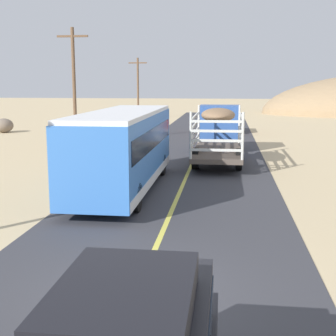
% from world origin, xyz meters
% --- Properties ---
extents(ground_plane, '(240.00, 240.00, 0.00)m').
position_xyz_m(ground_plane, '(0.00, 0.00, 0.00)').
color(ground_plane, '#CCB284').
extents(road_surface, '(8.00, 120.00, 0.02)m').
position_xyz_m(road_surface, '(0.00, 0.00, 0.01)').
color(road_surface, '#38383D').
rests_on(road_surface, ground).
extents(road_centre_line, '(0.16, 117.60, 0.00)m').
position_xyz_m(road_centre_line, '(0.00, 0.00, 0.02)').
color(road_centre_line, '#D8CC4C').
rests_on(road_centre_line, road_surface).
extents(livestock_truck, '(2.53, 9.70, 3.02)m').
position_xyz_m(livestock_truck, '(1.37, 19.02, 1.79)').
color(livestock_truck, '#3359A5').
rests_on(livestock_truck, road_surface).
extents(bus, '(2.54, 10.00, 3.21)m').
position_xyz_m(bus, '(-2.30, 9.50, 1.75)').
color(bus, '#3872C6').
rests_on(bus, road_surface).
extents(car_far, '(1.90, 4.62, 1.93)m').
position_xyz_m(car_far, '(1.52, 32.40, 1.09)').
color(car_far, '#B2261E').
rests_on(car_far, road_surface).
extents(power_pole_mid, '(2.20, 0.24, 8.09)m').
position_xyz_m(power_pole_mid, '(-8.89, 23.57, 4.34)').
color(power_pole_mid, brown).
rests_on(power_pole_mid, ground).
extents(power_pole_far, '(2.20, 0.24, 7.24)m').
position_xyz_m(power_pole_far, '(-8.89, 47.84, 3.90)').
color(power_pole_far, brown).
rests_on(power_pole_far, ground).
extents(boulder_near_shoulder, '(1.66, 1.66, 1.24)m').
position_xyz_m(boulder_near_shoulder, '(-17.62, 30.30, 0.62)').
color(boulder_near_shoulder, '#756656').
rests_on(boulder_near_shoulder, ground).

